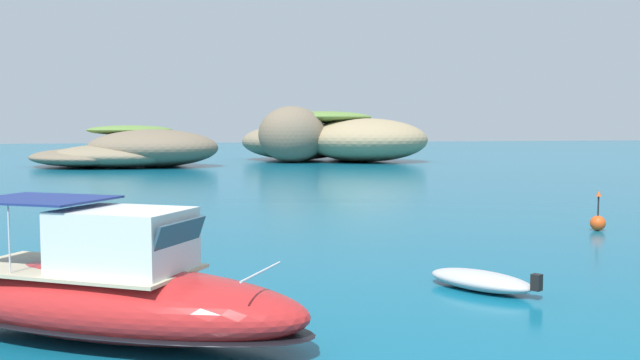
# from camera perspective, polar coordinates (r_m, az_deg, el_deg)

# --- Properties ---
(islet_large) EXTENTS (25.36, 27.71, 6.52)m
(islet_large) POSITION_cam_1_polar(r_m,az_deg,el_deg) (81.76, 0.45, 3.49)
(islet_large) COLOR #84755B
(islet_large) RESTS_ON ground
(islet_small) EXTENTS (22.39, 18.73, 4.26)m
(islet_small) POSITION_cam_1_polar(r_m,az_deg,el_deg) (71.46, -15.83, 2.40)
(islet_small) COLOR #84755B
(islet_small) RESTS_ON ground
(motorboat_red) EXTENTS (7.78, 6.51, 2.47)m
(motorboat_red) POSITION_cam_1_polar(r_m,az_deg,el_deg) (12.69, -17.64, -9.26)
(motorboat_red) COLOR red
(motorboat_red) RESTS_ON ground
(dinghy_tender) EXTENTS (2.19, 2.81, 0.58)m
(dinghy_tender) POSITION_cam_1_polar(r_m,az_deg,el_deg) (16.17, 13.52, -8.31)
(dinghy_tender) COLOR #B2B2B2
(dinghy_tender) RESTS_ON ground
(channel_buoy) EXTENTS (0.56, 0.56, 1.48)m
(channel_buoy) POSITION_cam_1_polar(r_m,az_deg,el_deg) (26.87, 22.59, -3.29)
(channel_buoy) COLOR #E54C19
(channel_buoy) RESTS_ON ground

